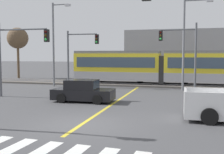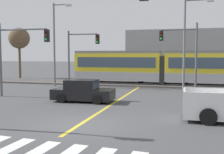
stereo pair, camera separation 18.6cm
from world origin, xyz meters
name	(u,v)px [view 1 (the left image)]	position (x,y,z in m)	size (l,w,h in m)	color
ground_plane	(81,125)	(0.00, 0.00, 0.00)	(200.00, 200.00, 0.00)	#474749
track_bed	(141,84)	(0.00, 17.14, 0.09)	(120.00, 4.00, 0.18)	#56514C
rail_near	(140,84)	(0.00, 16.42, 0.23)	(120.00, 0.08, 0.10)	#939399
rail_far	(142,82)	(0.00, 17.86, 0.23)	(120.00, 0.08, 0.10)	#939399
light_rail_tram	(162,66)	(2.18, 17.14, 2.05)	(18.50, 2.64, 3.43)	#9E9EA3
crosswalk_stripe_3	(8,151)	(-1.10, -3.98, 0.00)	(0.56, 2.80, 0.01)	silver
lane_centre_line	(116,102)	(0.00, 6.55, 0.00)	(0.20, 17.18, 0.01)	gold
sedan_crossing	(83,92)	(-2.21, 5.96, 0.70)	(4.25, 2.01, 1.52)	black
traffic_light_mid_left	(17,48)	(-7.68, 6.52, 3.71)	(4.25, 0.38, 5.61)	#515459
traffic_light_far_left	(79,50)	(-5.58, 13.60, 3.68)	(3.25, 0.38, 5.53)	#515459
traffic_light_near_right	(214,23)	(5.55, -1.79, 4.32)	(3.75, 0.38, 6.59)	#515459
traffic_light_far_right	(183,47)	(4.26, 13.33, 3.85)	(3.25, 0.38, 5.95)	#515459
street_lamp_west	(55,39)	(-8.29, 13.99, 4.74)	(2.00, 0.28, 8.37)	slate
street_lamp_centre	(187,38)	(4.56, 13.85, 4.68)	(2.49, 0.28, 8.14)	slate
bare_tree_far_west	(18,39)	(-17.60, 21.54, 5.35)	(2.83, 2.83, 6.83)	brown
building_backdrop_far	(189,54)	(4.79, 28.31, 3.25)	(16.95, 6.00, 6.50)	gray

